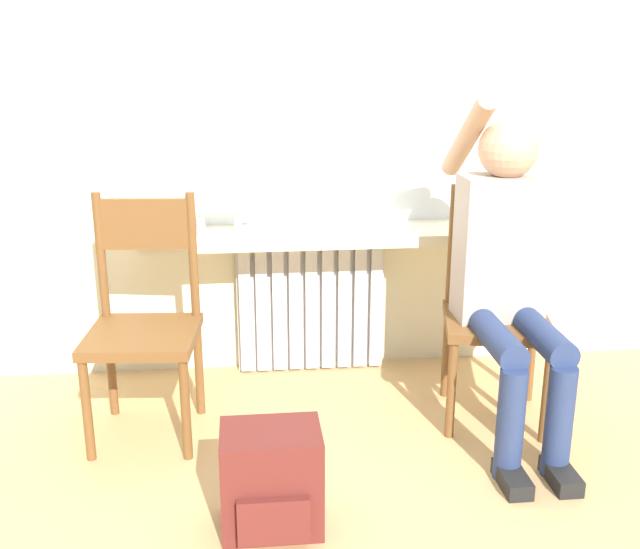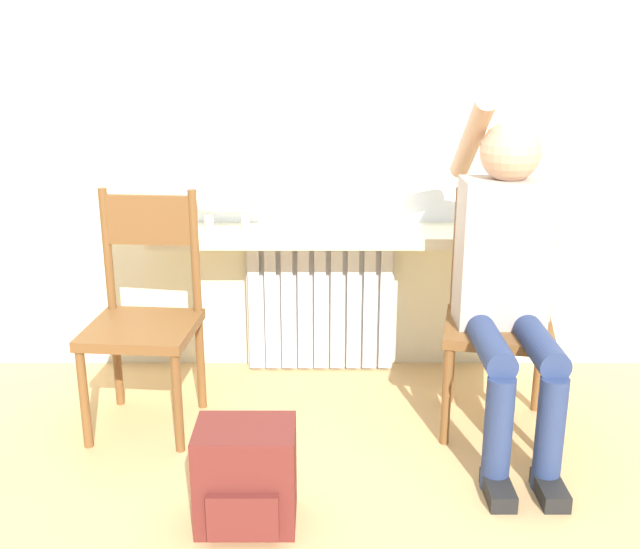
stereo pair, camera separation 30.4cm
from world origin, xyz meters
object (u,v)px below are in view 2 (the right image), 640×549
cat (230,202)px  chair_right (499,313)px  backpack (246,477)px  chair_left (144,313)px  person (508,269)px

cat → chair_right: bearing=-20.2°
chair_right → backpack: (-0.96, -0.69, -0.31)m
chair_left → cat: chair_left is taller
cat → backpack: 1.30m
chair_left → backpack: (0.46, -0.69, -0.31)m
chair_right → cat: chair_right is taller
chair_left → chair_right: same height
chair_left → person: person is taller
chair_left → person: size_ratio=0.71×
person → cat: 1.23m
person → backpack: person is taller
chair_left → chair_right: 1.42m
person → backpack: size_ratio=3.92×
chair_left → cat: (0.31, 0.41, 0.37)m
chair_left → chair_right: bearing=4.9°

